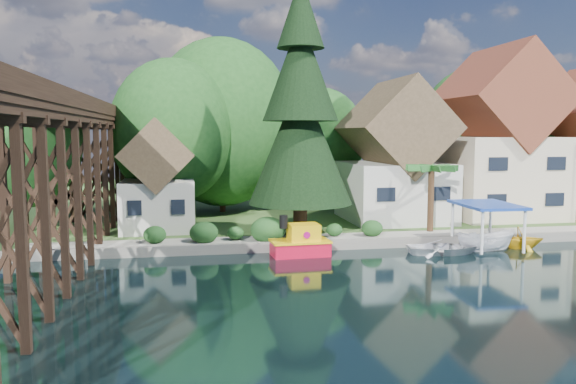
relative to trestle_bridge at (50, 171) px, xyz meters
name	(u,v)px	position (x,y,z in m)	size (l,w,h in m)	color
ground	(374,283)	(16.00, -5.17, -5.35)	(140.00, 140.00, 0.00)	black
bank	(272,199)	(16.00, 28.83, -5.10)	(140.00, 52.00, 0.50)	#305220
seawall	(393,243)	(20.00, 2.83, -5.04)	(60.00, 0.40, 0.62)	slate
promenade	(415,235)	(22.00, 4.13, -4.82)	(50.00, 2.60, 0.06)	gray
trestle_bridge	(50,171)	(0.00, 0.00, 0.00)	(4.12, 44.18, 9.30)	black
house_left	(394,161)	(23.00, 10.83, -0.21)	(7.64, 8.64, 11.02)	beige
house_center	(497,144)	(32.00, 11.33, 1.07)	(8.65, 9.18, 13.89)	beige
shed	(158,183)	(5.00, 9.33, -1.52)	(5.09, 5.40, 7.85)	beige
bg_trees	(306,133)	(17.00, 16.08, 1.94)	(49.90, 13.30, 10.57)	#382314
shrubs	(258,229)	(11.40, 4.09, -4.12)	(15.76, 2.47, 1.70)	#174119
conifer	(300,112)	(14.50, 5.86, 3.37)	(6.93, 6.93, 17.06)	#382314
palm_tree	(432,170)	(23.53, 5.14, -0.55)	(4.32, 4.32, 4.92)	#382314
tugboat	(301,243)	(13.68, 1.55, -4.59)	(3.60, 2.12, 2.54)	red
boat_white_a	(443,246)	(22.32, 0.52, -4.90)	(3.09, 4.33, 0.90)	white
boat_canopy	(486,231)	(25.22, 0.69, -4.06)	(3.82, 4.79, 3.00)	white
boat_yellow	(521,237)	(27.89, 1.16, -4.61)	(2.44, 2.82, 1.49)	gold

